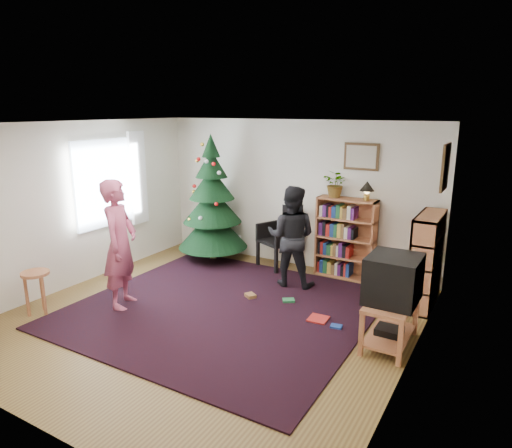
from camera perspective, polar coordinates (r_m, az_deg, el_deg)
The scene contains 23 objects.
floor at distance 6.17m, azimuth -5.74°, elevation -11.51°, with size 5.00×5.00×0.00m, color brown.
ceiling at distance 5.56m, azimuth -6.39°, elevation 12.36°, with size 5.00×5.00×0.00m, color white.
wall_back at distance 7.85m, azimuth 4.76°, elevation 3.75°, with size 5.00×0.02×2.50m, color silver.
wall_front at distance 4.10m, azimuth -27.23°, elevation -7.78°, with size 5.00×0.02×2.50m, color silver.
wall_left at distance 7.46m, azimuth -21.78°, elevation 2.22°, with size 0.02×5.00×2.50m, color silver.
wall_right at distance 4.77m, azimuth 19.12°, elevation -3.98°, with size 0.02×5.00×2.50m, color silver.
rug at distance 6.39m, azimuth -4.14°, elevation -10.44°, with size 3.80×3.60×0.02m, color black.
window_pane at distance 7.77m, azimuth -18.36°, elevation 4.84°, with size 0.04×1.20×1.40m, color silver.
curtain at distance 8.22m, azimuth -14.54°, elevation 5.59°, with size 0.06×0.35×1.60m, color white.
picture_back at distance 7.31m, azimuth 13.04°, elevation 8.21°, with size 0.55×0.03×0.42m.
picture_right at distance 6.32m, azimuth 22.61°, elevation 6.58°, with size 0.03×0.50×0.60m.
christmas_tree at distance 8.14m, azimuth -5.48°, elevation 1.90°, with size 1.25×1.25×2.26m.
bookshelf_back at distance 7.47m, azimuth 11.14°, elevation -1.64°, with size 0.95×0.30×1.30m.
bookshelf_right at distance 6.69m, azimuth 20.52°, elevation -4.17°, with size 0.30×0.95×1.30m.
tv_stand at distance 5.58m, azimuth 16.43°, elevation -11.34°, with size 0.48×0.86×0.55m.
crt_tv at distance 5.39m, azimuth 16.77°, elevation -6.57°, with size 0.57×0.61×0.54m.
armchair at distance 7.89m, azimuth 3.25°, elevation -1.26°, with size 0.76×0.78×1.04m.
stool at distance 6.71m, azimuth -25.80°, elevation -6.49°, with size 0.36×0.36×0.60m.
person_standing at distance 6.44m, azimuth -16.65°, elevation -2.46°, with size 0.65×0.43×1.78m, color #AA4460.
person_by_chair at distance 6.96m, azimuth 4.44°, elevation -1.58°, with size 0.76×0.59×1.56m, color black.
potted_plant at distance 7.35m, azimuth 9.98°, elevation 4.96°, with size 0.39×0.34×0.43m, color gray.
table_lamp at distance 7.20m, azimuth 13.72°, elevation 4.46°, with size 0.22×0.22×0.30m.
floor_clutter at distance 6.30m, azimuth 7.07°, elevation -10.58°, with size 1.94×0.85×0.08m.
Camera 1 is at (3.30, -4.48, 2.68)m, focal length 32.00 mm.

